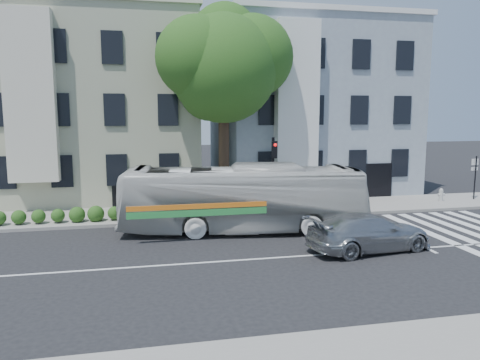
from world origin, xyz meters
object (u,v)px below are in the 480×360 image
object	(u,v)px
bus	(243,198)
sedan	(369,232)
fire_hydrant	(441,194)
traffic_signal	(274,167)

from	to	relation	value
bus	sedan	size ratio (longest dim) A/B	2.19
sedan	fire_hydrant	xyz separation A→B (m)	(8.57, 7.73, -0.19)
traffic_signal	fire_hydrant	bearing A→B (deg)	32.40
bus	sedan	bearing A→B (deg)	-124.71
bus	fire_hydrant	distance (m)	13.31
traffic_signal	fire_hydrant	size ratio (longest dim) A/B	5.48
bus	traffic_signal	xyz separation A→B (m)	(1.95, 1.95, 1.12)
sedan	traffic_signal	size ratio (longest dim) A/B	1.21
sedan	traffic_signal	distance (m)	6.45
bus	traffic_signal	distance (m)	2.98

